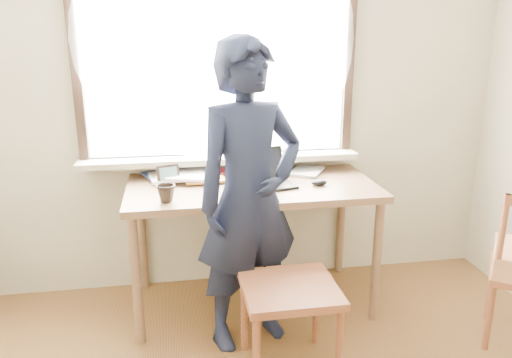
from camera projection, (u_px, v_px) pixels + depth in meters
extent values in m
cube|color=#C1B89B|center=(248.00, 100.00, 3.34)|extent=(3.50, 0.02, 2.60)
cube|color=white|center=(218.00, 55.00, 3.21)|extent=(1.70, 0.01, 1.30)
cube|color=black|center=(220.00, 158.00, 3.39)|extent=(1.82, 0.06, 0.06)
cube|color=black|center=(75.00, 56.00, 3.05)|extent=(0.06, 0.06, 1.30)
cube|color=black|center=(349.00, 54.00, 3.34)|extent=(0.06, 0.06, 1.30)
cube|color=#C1B89B|center=(221.00, 159.00, 3.32)|extent=(1.85, 0.20, 0.04)
cube|color=white|center=(219.00, 39.00, 3.11)|extent=(1.95, 0.02, 1.65)
cube|color=brown|center=(252.00, 187.00, 3.13)|extent=(1.55, 0.77, 0.04)
cylinder|color=brown|center=(136.00, 281.00, 2.82)|extent=(0.06, 0.06, 0.78)
cylinder|color=brown|center=(142.00, 235.00, 3.44)|extent=(0.06, 0.06, 0.78)
cylinder|color=brown|center=(376.00, 262.00, 3.05)|extent=(0.06, 0.06, 0.78)
cylinder|color=brown|center=(341.00, 222.00, 3.68)|extent=(0.06, 0.06, 0.78)
cube|color=black|center=(267.00, 186.00, 3.06)|extent=(0.37, 0.30, 0.02)
cube|color=black|center=(260.00, 165.00, 3.13)|extent=(0.33, 0.14, 0.21)
cube|color=black|center=(260.00, 165.00, 3.13)|extent=(0.29, 0.12, 0.17)
cube|color=black|center=(268.00, 186.00, 3.05)|extent=(0.31, 0.20, 0.00)
imported|color=white|center=(242.00, 171.00, 3.23)|extent=(0.18, 0.18, 0.10)
imported|color=black|center=(166.00, 193.00, 2.79)|extent=(0.12, 0.12, 0.10)
ellipsoid|color=black|center=(319.00, 182.00, 3.09)|extent=(0.10, 0.07, 0.04)
cube|color=white|center=(253.00, 180.00, 3.18)|extent=(0.37, 0.35, 0.01)
cube|color=white|center=(251.00, 170.00, 3.39)|extent=(0.31, 0.29, 0.02)
cube|color=white|center=(167.00, 177.00, 3.21)|extent=(0.25, 0.28, 0.02)
cube|color=white|center=(176.00, 175.00, 3.25)|extent=(0.23, 0.29, 0.01)
cube|color=white|center=(233.00, 176.00, 3.20)|extent=(0.32, 0.30, 0.02)
cube|color=white|center=(189.00, 175.00, 3.22)|extent=(0.28, 0.23, 0.01)
cube|color=#C0802D|center=(257.00, 173.00, 3.25)|extent=(0.26, 0.33, 0.01)
cube|color=red|center=(175.00, 176.00, 3.18)|extent=(0.35, 0.36, 0.01)
imported|color=white|center=(186.00, 176.00, 3.25)|extent=(0.25, 0.29, 0.02)
imported|color=white|center=(293.00, 170.00, 3.39)|extent=(0.29, 0.32, 0.02)
cube|color=black|center=(168.00, 175.00, 3.12)|extent=(0.14, 0.05, 0.11)
cube|color=#377935|center=(168.00, 175.00, 3.12)|extent=(0.11, 0.03, 0.08)
cube|color=brown|center=(290.00, 289.00, 2.57)|extent=(0.49, 0.46, 0.04)
cylinder|color=brown|center=(256.00, 358.00, 2.42)|extent=(0.04, 0.04, 0.45)
cylinder|color=brown|center=(244.00, 314.00, 2.79)|extent=(0.04, 0.04, 0.45)
cylinder|color=brown|center=(339.00, 349.00, 2.48)|extent=(0.04, 0.04, 0.45)
cylinder|color=brown|center=(316.00, 308.00, 2.86)|extent=(0.04, 0.04, 0.45)
cylinder|color=brown|center=(491.00, 289.00, 3.11)|extent=(0.04, 0.04, 0.40)
cylinder|color=brown|center=(489.00, 317.00, 2.80)|extent=(0.04, 0.04, 0.40)
cylinder|color=brown|center=(501.00, 238.00, 2.65)|extent=(0.04, 0.04, 0.49)
imported|color=black|center=(249.00, 198.00, 2.74)|extent=(0.73, 0.60, 1.74)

